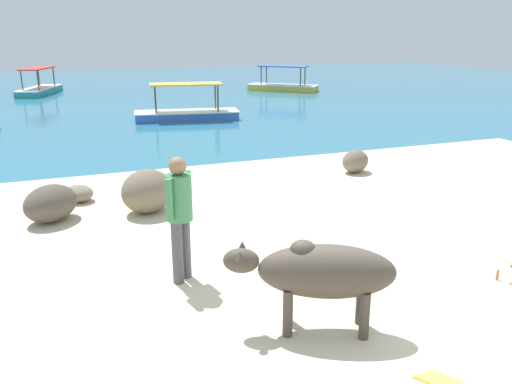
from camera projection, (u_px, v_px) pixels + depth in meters
name	position (u px, v px, depth m)	size (l,w,h in m)	color
sand_beach	(362.00, 303.00, 6.21)	(18.00, 14.00, 0.04)	beige
water_surface	(124.00, 95.00, 25.87)	(60.00, 36.00, 0.03)	teal
cow	(322.00, 272.00, 5.44)	(1.80, 1.09, 1.02)	#4C4238
person_standing	(180.00, 210.00, 6.47)	(0.39, 0.38, 1.62)	#4C4C51
shore_rock_large	(147.00, 191.00, 9.15)	(0.96, 0.82, 0.76)	#756651
shore_rock_medium	(79.00, 193.00, 9.78)	(0.58, 0.51, 0.31)	gray
shore_rock_small	(51.00, 203.00, 8.73)	(0.96, 0.71, 0.62)	brown
shore_rock_flat	(355.00, 161.00, 11.74)	(0.67, 0.51, 0.51)	#756651
boat_yellow	(283.00, 85.00, 27.64)	(3.48, 3.34, 1.29)	gold
boat_teal	(40.00, 89.00, 26.18)	(2.32, 3.85, 1.29)	teal
boat_blue	(187.00, 112.00, 18.72)	(3.81, 1.74, 1.29)	#3866B7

